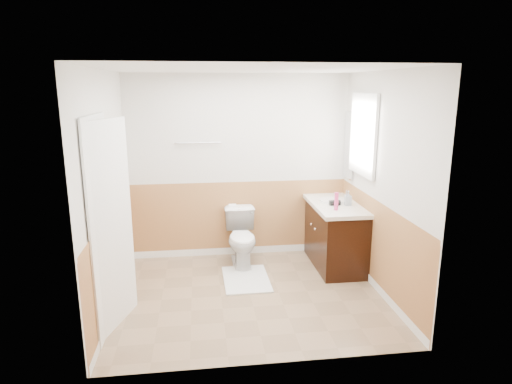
{
  "coord_description": "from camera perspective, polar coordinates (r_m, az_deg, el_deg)",
  "views": [
    {
      "loc": [
        -0.53,
        -4.59,
        2.33
      ],
      "look_at": [
        0.1,
        0.25,
        1.15
      ],
      "focal_mm": 30.8,
      "sensor_mm": 36.0,
      "label": 1
    }
  ],
  "objects": [
    {
      "name": "floor",
      "position": [
        5.17,
        -0.76,
        -13.18
      ],
      "size": [
        3.0,
        3.0,
        0.0
      ],
      "primitive_type": "plane",
      "color": "#8C7051",
      "rests_on": "ground"
    },
    {
      "name": "ceiling",
      "position": [
        4.62,
        -0.86,
        15.71
      ],
      "size": [
        3.0,
        3.0,
        0.0
      ],
      "primitive_type": "plane",
      "rotation": [
        3.14,
        0.0,
        0.0
      ],
      "color": "white",
      "rests_on": "floor"
    },
    {
      "name": "wall_back",
      "position": [
        6.01,
        -2.25,
        3.23
      ],
      "size": [
        3.0,
        0.0,
        3.0
      ],
      "primitive_type": "plane",
      "rotation": [
        1.57,
        0.0,
        0.0
      ],
      "color": "silver",
      "rests_on": "floor"
    },
    {
      "name": "wall_front",
      "position": [
        3.5,
        1.67,
        -4.36
      ],
      "size": [
        3.0,
        0.0,
        3.0
      ],
      "primitive_type": "plane",
      "rotation": [
        -1.57,
        0.0,
        0.0
      ],
      "color": "silver",
      "rests_on": "floor"
    },
    {
      "name": "wall_left",
      "position": [
        4.81,
        -18.84,
        -0.11
      ],
      "size": [
        0.0,
        3.0,
        3.0
      ],
      "primitive_type": "plane",
      "rotation": [
        1.57,
        0.0,
        1.57
      ],
      "color": "silver",
      "rests_on": "floor"
    },
    {
      "name": "wall_right",
      "position": [
        5.13,
        16.07,
        0.91
      ],
      "size": [
        0.0,
        3.0,
        3.0
      ],
      "primitive_type": "plane",
      "rotation": [
        1.57,
        0.0,
        -1.57
      ],
      "color": "silver",
      "rests_on": "floor"
    },
    {
      "name": "wainscot_back",
      "position": [
        6.18,
        -2.17,
        -3.66
      ],
      "size": [
        3.0,
        0.0,
        3.0
      ],
      "primitive_type": "plane",
      "rotation": [
        1.57,
        0.0,
        0.0
      ],
      "color": "#BB794A",
      "rests_on": "floor"
    },
    {
      "name": "wainscot_front",
      "position": [
        3.81,
        1.56,
        -15.1
      ],
      "size": [
        3.0,
        0.0,
        3.0
      ],
      "primitive_type": "plane",
      "rotation": [
        -1.57,
        0.0,
        0.0
      ],
      "color": "#BB794A",
      "rests_on": "floor"
    },
    {
      "name": "wainscot_left",
      "position": [
        5.03,
        -18.06,
        -8.44
      ],
      "size": [
        0.0,
        2.6,
        2.6
      ],
      "primitive_type": "plane",
      "rotation": [
        1.57,
        0.0,
        1.57
      ],
      "color": "#BB794A",
      "rests_on": "floor"
    },
    {
      "name": "wainscot_right",
      "position": [
        5.34,
        15.42,
        -6.97
      ],
      "size": [
        0.0,
        2.6,
        2.6
      ],
      "primitive_type": "plane",
      "rotation": [
        1.57,
        0.0,
        -1.57
      ],
      "color": "#BB794A",
      "rests_on": "floor"
    },
    {
      "name": "toilet",
      "position": [
        5.86,
        -1.84,
        -6.0
      ],
      "size": [
        0.42,
        0.72,
        0.73
      ],
      "primitive_type": "imported",
      "rotation": [
        0.0,
        0.0,
        0.01
      ],
      "color": "white",
      "rests_on": "floor"
    },
    {
      "name": "bath_mat",
      "position": [
        5.52,
        -1.28,
        -11.25
      ],
      "size": [
        0.56,
        0.8,
        0.02
      ],
      "primitive_type": "cube",
      "rotation": [
        0.0,
        0.0,
        0.01
      ],
      "color": "white",
      "rests_on": "floor"
    },
    {
      "name": "vanity_cabinet",
      "position": [
        5.9,
        10.24,
        -5.72
      ],
      "size": [
        0.55,
        1.1,
        0.8
      ],
      "primitive_type": "cube",
      "color": "black",
      "rests_on": "floor"
    },
    {
      "name": "vanity_knob_left",
      "position": [
        5.68,
        7.71,
        -4.79
      ],
      "size": [
        0.03,
        0.03,
        0.03
      ],
      "primitive_type": "sphere",
      "color": "silver",
      "rests_on": "vanity_cabinet"
    },
    {
      "name": "vanity_knob_right",
      "position": [
        5.86,
        7.2,
        -4.19
      ],
      "size": [
        0.03,
        0.03,
        0.03
      ],
      "primitive_type": "sphere",
      "color": "#B4B4BA",
      "rests_on": "vanity_cabinet"
    },
    {
      "name": "countertop",
      "position": [
        5.77,
        10.32,
        -1.74
      ],
      "size": [
        0.6,
        1.15,
        0.05
      ],
      "primitive_type": "cube",
      "color": "white",
      "rests_on": "vanity_cabinet"
    },
    {
      "name": "sink_basin",
      "position": [
        5.91,
        9.99,
        -1.03
      ],
      "size": [
        0.36,
        0.36,
        0.02
      ],
      "primitive_type": "cylinder",
      "color": "white",
      "rests_on": "countertop"
    },
    {
      "name": "faucet",
      "position": [
        5.95,
        11.67,
        -0.41
      ],
      "size": [
        0.02,
        0.02,
        0.14
      ],
      "primitive_type": "cylinder",
      "color": "silver",
      "rests_on": "countertop"
    },
    {
      "name": "lotion_bottle",
      "position": [
        5.45,
        10.39,
        -1.2
      ],
      "size": [
        0.05,
        0.05,
        0.22
      ],
      "primitive_type": "cylinder",
      "color": "#D53777",
      "rests_on": "countertop"
    },
    {
      "name": "soap_dispenser",
      "position": [
        5.71,
        11.87,
        -0.78
      ],
      "size": [
        0.09,
        0.09,
        0.18
      ],
      "primitive_type": "imported",
      "rotation": [
        0.0,
        0.0,
        -0.13
      ],
      "color": "#99A4AC",
      "rests_on": "countertop"
    },
    {
      "name": "hair_dryer_body",
      "position": [
        5.68,
        10.2,
        -1.38
      ],
      "size": [
        0.14,
        0.07,
        0.07
      ],
      "primitive_type": "cylinder",
      "rotation": [
        0.0,
        1.57,
        0.0
      ],
      "color": "black",
      "rests_on": "countertop"
    },
    {
      "name": "hair_dryer_handle",
      "position": [
        5.69,
        9.86,
        -1.65
      ],
      "size": [
        0.03,
        0.03,
        0.07
      ],
      "primitive_type": "cylinder",
      "color": "black",
      "rests_on": "countertop"
    },
    {
      "name": "mirror_panel",
      "position": [
        6.08,
        11.97,
        5.93
      ],
      "size": [
        0.02,
        0.35,
        0.9
      ],
      "primitive_type": "cube",
      "color": "silver",
      "rests_on": "wall_right"
    },
    {
      "name": "window_frame",
      "position": [
        5.58,
        13.74,
        7.24
      ],
      "size": [
        0.04,
        0.8,
        1.0
      ],
      "primitive_type": "cube",
      "color": "white",
      "rests_on": "wall_right"
    },
    {
      "name": "window_glass",
      "position": [
        5.59,
        13.89,
        7.24
      ],
      "size": [
        0.01,
        0.7,
        0.9
      ],
      "primitive_type": "cube",
      "color": "white",
      "rests_on": "wall_right"
    },
    {
      "name": "door",
      "position": [
        4.43,
        -18.45,
        -4.33
      ],
      "size": [
        0.29,
        0.78,
        2.04
      ],
      "primitive_type": "cube",
      "rotation": [
        0.0,
        0.0,
        -0.31
      ],
      "color": "white",
      "rests_on": "wall_left"
    },
    {
      "name": "door_frame",
      "position": [
        4.44,
        -19.42,
        -4.23
      ],
      "size": [
        0.02,
        0.92,
        2.1
      ],
      "primitive_type": "cube",
      "color": "white",
      "rests_on": "wall_left"
    },
    {
      "name": "door_knob",
      "position": [
        4.75,
        -16.95,
        -3.92
      ],
      "size": [
        0.06,
        0.06,
        0.06
      ],
      "primitive_type": "sphere",
      "color": "silver",
      "rests_on": "door"
    },
    {
      "name": "towel_bar",
      "position": [
        5.88,
        -7.61,
        6.34
      ],
      "size": [
        0.62,
        0.02,
        0.02
      ],
      "primitive_type": "cylinder",
      "rotation": [
        0.0,
        1.57,
        0.0
      ],
      "color": "silver",
      "rests_on": "wall_back"
    },
    {
      "name": "tp_holder_bar",
      "position": [
        6.06,
        -3.08,
        -2.05
      ],
      "size": [
        0.14,
        0.02,
        0.02
      ],
      "primitive_type": "cylinder",
      "rotation": [
        0.0,
        1.57,
        0.0
      ],
      "color": "silver",
      "rests_on": "wall_back"
    },
    {
      "name": "tp_roll",
      "position": [
        6.06,
        -3.08,
        -2.05
      ],
      "size": [
        0.1,
        0.11,
        0.11
      ],
      "primitive_type": "cylinder",
      "rotation": [
        0.0,
        1.57,
        0.0
      ],
      "color": "white",
      "rests_on": "tp_holder_bar"
    },
    {
      "name": "tp_sheet",
      "position": [
        6.09,
        -3.07,
        -3.05
      ],
      "size": [
        0.1,
        0.01,
        0.16
      ],
      "primitive_type": "cube",
      "color": "white",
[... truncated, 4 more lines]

